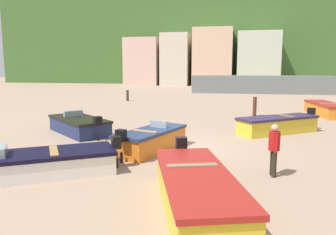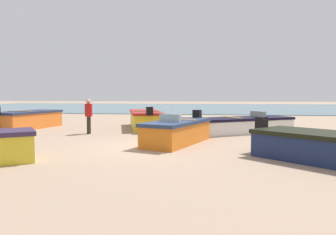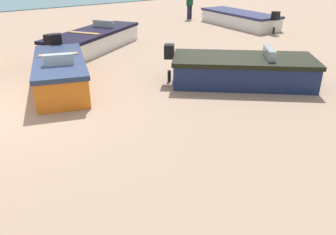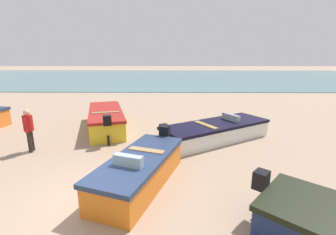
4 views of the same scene
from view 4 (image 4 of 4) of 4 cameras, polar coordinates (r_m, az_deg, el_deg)
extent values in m
plane|color=#9F836C|center=(6.49, -16.99, -18.87)|extent=(160.00, 160.00, 0.00)
cube|color=slate|center=(41.32, -1.98, 9.75)|extent=(80.00, 36.00, 0.06)
cube|color=orange|center=(6.80, -6.69, -13.01)|extent=(2.35, 3.71, 0.74)
cube|color=navy|center=(6.62, -6.80, -9.72)|extent=(2.46, 3.83, 0.12)
cube|color=black|center=(8.20, -0.81, -3.40)|extent=(0.39, 0.37, 0.40)
cylinder|color=black|center=(8.47, -0.79, -8.50)|extent=(0.13, 0.13, 0.37)
cube|color=#8C9EA8|center=(6.05, -9.49, -10.17)|extent=(0.78, 0.44, 0.28)
cube|color=#9B734D|center=(6.96, -5.19, -7.98)|extent=(1.09, 0.58, 0.08)
cube|color=black|center=(5.66, 21.42, -13.75)|extent=(0.42, 0.43, 0.40)
cylinder|color=black|center=(6.04, 20.73, -20.02)|extent=(0.14, 0.14, 0.34)
cube|color=gold|center=(12.15, -14.62, -0.69)|extent=(2.70, 4.73, 0.81)
cube|color=maroon|center=(12.04, -14.76, 1.44)|extent=(2.81, 4.85, 0.12)
cube|color=black|center=(9.64, -14.38, -0.66)|extent=(0.39, 0.36, 0.40)
cylinder|color=black|center=(9.89, -14.08, -5.40)|extent=(0.12, 0.12, 0.40)
cube|color=#8B6D50|center=(11.48, -14.69, 1.07)|extent=(1.26, 0.59, 0.08)
cube|color=silver|center=(10.41, 11.41, -3.59)|extent=(4.87, 3.81, 0.62)
cube|color=black|center=(10.31, 11.51, -1.63)|extent=(5.00, 3.93, 0.12)
cube|color=black|center=(8.79, -0.91, -2.94)|extent=(0.41, 0.42, 0.40)
cylinder|color=black|center=(9.03, -0.89, -7.22)|extent=(0.14, 0.14, 0.31)
cube|color=#8C9EA8|center=(10.82, 14.84, 0.04)|extent=(0.66, 0.90, 0.28)
cube|color=olive|center=(9.91, 8.98, -1.86)|extent=(0.89, 1.25, 0.08)
cylinder|color=black|center=(10.24, -30.24, -5.09)|extent=(0.16, 0.16, 0.82)
cylinder|color=black|center=(10.42, -29.86, -4.73)|extent=(0.16, 0.16, 0.82)
cylinder|color=#B11818|center=(10.14, -30.55, -1.16)|extent=(0.39, 0.39, 0.58)
cylinder|color=#B11818|center=(9.95, -30.96, -1.72)|extent=(0.10, 0.10, 0.54)
cylinder|color=#B11818|center=(10.35, -30.10, -1.05)|extent=(0.10, 0.10, 0.54)
sphere|color=tan|center=(10.05, -30.84, 1.03)|extent=(0.25, 0.25, 0.22)
camera|label=1|loc=(19.06, -11.54, 13.78)|focal=35.75mm
camera|label=2|loc=(5.69, 176.41, -32.16)|focal=33.25mm
camera|label=3|loc=(5.10, -127.49, -10.62)|focal=36.77mm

